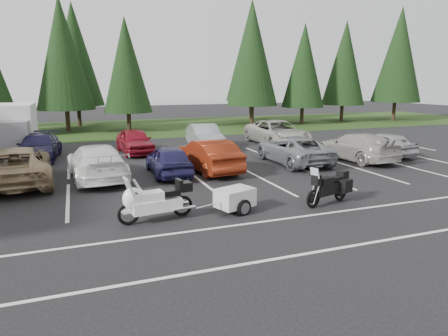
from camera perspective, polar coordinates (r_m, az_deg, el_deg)
ground at (r=15.31m, az=-2.79°, el=-3.85°), size 120.00×120.00×0.00m
grass_strip at (r=38.51m, az=-13.81°, el=5.57°), size 80.00×16.00×0.01m
lake_water at (r=69.66m, az=-13.64°, el=8.40°), size 70.00×50.00×0.02m
box_truck at (r=26.90m, az=-28.07°, el=4.85°), size 2.40×5.60×2.90m
stall_markings at (r=17.16m, az=-4.83°, el=-2.10°), size 32.00×16.00×0.01m
conifer_4 at (r=37.00m, az=-22.09°, el=14.92°), size 4.80×4.80×11.17m
conifer_5 at (r=35.92m, az=-13.79°, el=14.11°), size 4.14×4.14×9.63m
conifer_6 at (r=39.77m, az=4.13°, el=15.77°), size 4.93×4.93×11.48m
conifer_7 at (r=42.04m, az=11.34°, el=14.14°), size 4.27×4.27×9.94m
conifer_8 at (r=45.81m, az=16.87°, el=14.14°), size 4.53×4.53×10.56m
conifer_9 at (r=48.73m, az=23.71°, el=14.57°), size 5.19×5.19×12.10m
conifer_back_b at (r=41.60m, az=-20.57°, el=14.97°), size 4.97×4.97×11.58m
conifer_back_c at (r=44.91m, az=3.97°, el=16.36°), size 5.50×5.50×12.81m
car_near_2 at (r=18.78m, az=-27.53°, el=0.28°), size 3.09×5.95×1.60m
car_near_3 at (r=18.47m, az=-17.76°, el=0.83°), size 2.63×5.51×1.55m
car_near_4 at (r=18.59m, az=-7.92°, el=1.15°), size 1.72×4.14×1.40m
car_near_5 at (r=19.20m, az=-2.21°, el=1.84°), size 2.04×4.85×1.56m
car_near_6 at (r=21.43m, az=9.80°, el=2.61°), size 2.46×5.23×1.45m
car_near_7 at (r=23.10m, az=18.31°, el=2.92°), size 2.48×5.30×1.50m
car_near_8 at (r=25.15m, az=21.82°, el=3.25°), size 1.80×4.13×1.39m
car_far_1 at (r=24.30m, az=-24.95°, el=2.73°), size 2.43×5.05×1.42m
car_far_2 at (r=24.69m, az=-12.63°, el=3.79°), size 2.06×4.46×1.48m
car_far_3 at (r=25.82m, az=-2.77°, el=4.50°), size 1.97×4.79×1.54m
car_far_4 at (r=27.60m, az=7.61°, el=5.02°), size 2.75×5.95×1.65m
touring_motorcycle at (r=12.50m, az=-9.69°, el=-4.19°), size 2.76×1.18×1.48m
cargo_trailer at (r=13.23m, az=1.55°, el=-4.60°), size 1.99×1.52×0.81m
adventure_motorcycle at (r=14.44m, az=14.62°, el=-2.30°), size 2.48×1.44×1.43m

